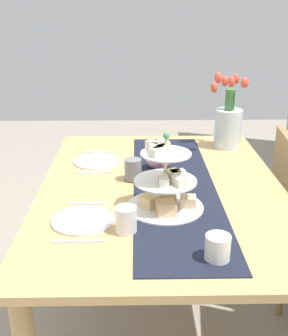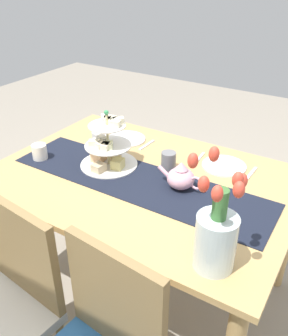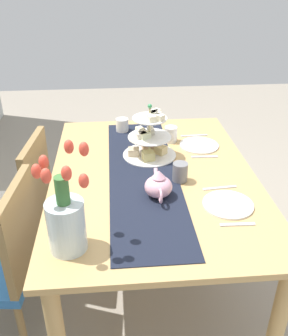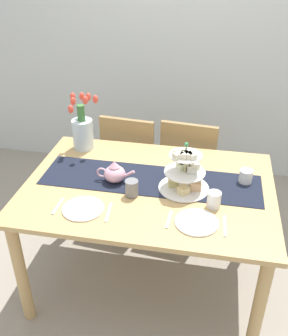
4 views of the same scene
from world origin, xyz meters
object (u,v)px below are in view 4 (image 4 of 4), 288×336
at_px(tulip_vase, 83,130).
at_px(knife_left, 109,212).
at_px(mug_white_text, 214,200).
at_px(dinner_plate_right, 197,222).
at_px(chair_right, 189,165).
at_px(fork_left, 58,206).
at_px(tiered_cake_stand, 185,174).
at_px(teapot, 115,173).
at_px(fork_right, 169,219).
at_px(dining_table, 149,200).
at_px(knife_right, 225,226).
at_px(mug_grey, 132,188).
at_px(chair_left, 132,160).
at_px(dinner_plate_left, 83,209).
at_px(cream_jug, 246,176).

xyz_separation_m(tulip_vase, knife_left, (0.37, -0.69, -0.14)).
bearing_deg(tulip_vase, mug_white_text, -29.99).
distance_m(dinner_plate_right, mug_white_text, 0.18).
bearing_deg(chair_right, fork_left, -121.39).
relative_size(tiered_cake_stand, teapot, 1.28).
xyz_separation_m(chair_right, fork_right, (-0.03, -1.06, 0.28)).
height_order(dining_table, knife_right, knife_right).
height_order(dinner_plate_right, mug_grey, mug_grey).
bearing_deg(fork_right, mug_white_text, 35.46).
bearing_deg(chair_left, teapot, -85.13).
bearing_deg(chair_left, knife_right, -55.49).
distance_m(dining_table, fork_left, 0.56).
height_order(knife_left, fork_right, same).
bearing_deg(teapot, fork_left, -128.52).
xyz_separation_m(teapot, dinner_plate_right, (0.52, -0.31, -0.05)).
xyz_separation_m(tulip_vase, mug_grey, (0.46, -0.51, -0.09)).
height_order(chair_left, tulip_vase, tulip_vase).
xyz_separation_m(chair_left, tiered_cake_stand, (0.49, -0.75, 0.38)).
relative_size(teapot, dinner_plate_left, 1.04).
distance_m(dinner_plate_left, mug_grey, 0.30).
bearing_deg(dinner_plate_right, chair_right, 96.31).
bearing_deg(fork_right, chair_right, 88.51).
distance_m(chair_left, teapot, 0.83).
bearing_deg(mug_white_text, chair_right, 102.34).
height_order(dining_table, chair_right, chair_right).
relative_size(dinner_plate_left, mug_white_text, 2.42).
relative_size(chair_left, mug_white_text, 9.58).
xyz_separation_m(chair_left, mug_grey, (0.20, -0.88, 0.33)).
height_order(tulip_vase, fork_left, tulip_vase).
relative_size(dinner_plate_left, fork_right, 1.53).
height_order(tulip_vase, dinner_plate_right, tulip_vase).
distance_m(teapot, mug_white_text, 0.62).
height_order(cream_jug, dinner_plate_right, cream_jug).
distance_m(tiered_cake_stand, mug_grey, 0.32).
height_order(chair_right, fork_right, chair_right).
bearing_deg(fork_left, knife_left, 0.00).
bearing_deg(chair_right, teapot, -118.12).
relative_size(fork_left, dinner_plate_right, 0.65).
relative_size(dining_table, mug_grey, 15.69).
relative_size(dinner_plate_right, mug_white_text, 2.42).
height_order(chair_right, tulip_vase, tulip_vase).
bearing_deg(dinner_plate_left, chair_left, 88.09).
bearing_deg(chair_left, dining_table, -70.01).
relative_size(cream_jug, knife_left, 0.50).
bearing_deg(tiered_cake_stand, fork_left, -155.07).
xyz_separation_m(dining_table, mug_grey, (-0.08, -0.12, 0.16)).
height_order(chair_left, fork_right, chair_left).
xyz_separation_m(chair_right, cream_jug, (0.38, -0.61, 0.32)).
relative_size(teapot, fork_left, 1.59).
xyz_separation_m(knife_left, fork_right, (0.33, 0.00, 0.00)).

